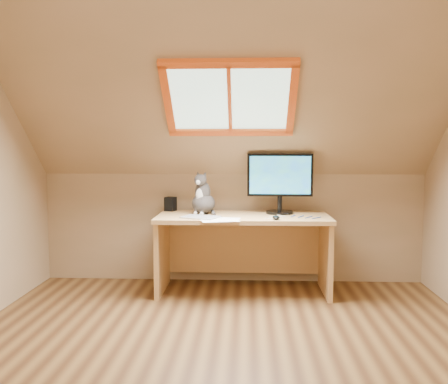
{
  "coord_description": "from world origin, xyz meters",
  "views": [
    {
      "loc": [
        0.14,
        -2.84,
        1.27
      ],
      "look_at": [
        -0.04,
        1.0,
        0.9
      ],
      "focal_mm": 40.0,
      "sensor_mm": 36.0,
      "label": 1
    }
  ],
  "objects": [
    {
      "name": "ground",
      "position": [
        0.0,
        0.0,
        0.0
      ],
      "size": [
        3.5,
        3.5,
        0.0
      ],
      "primitive_type": "plane",
      "color": "brown",
      "rests_on": "ground"
    },
    {
      "name": "room_shell",
      "position": [
        0.0,
        -0.09,
        1.43
      ],
      "size": [
        3.52,
        3.52,
        2.41
      ],
      "color": "tan",
      "rests_on": "ground"
    },
    {
      "name": "desk",
      "position": [
        0.11,
        1.44,
        0.46
      ],
      "size": [
        1.47,
        0.64,
        0.67
      ],
      "color": "tan",
      "rests_on": "ground"
    },
    {
      "name": "monitor",
      "position": [
        0.42,
        1.5,
        0.97
      ],
      "size": [
        0.57,
        0.24,
        0.52
      ],
      "color": "black",
      "rests_on": "desk"
    },
    {
      "name": "cat",
      "position": [
        -0.25,
        1.47,
        0.8
      ],
      "size": [
        0.28,
        0.3,
        0.38
      ],
      "color": "#453F3D",
      "rests_on": "desk"
    },
    {
      "name": "desk_speaker",
      "position": [
        -0.56,
        1.63,
        0.73
      ],
      "size": [
        0.11,
        0.11,
        0.13
      ],
      "primitive_type": "cube",
      "rotation": [
        0.0,
        0.0,
        -0.34
      ],
      "color": "black",
      "rests_on": "desk"
    },
    {
      "name": "graphics_tablet",
      "position": [
        -0.25,
        1.2,
        0.68
      ],
      "size": [
        0.35,
        0.3,
        0.01
      ],
      "primitive_type": "cube",
      "rotation": [
        0.0,
        0.0,
        -0.39
      ],
      "color": "#B2B2B7",
      "rests_on": "desk"
    },
    {
      "name": "mouse",
      "position": [
        0.37,
        1.14,
        0.69
      ],
      "size": [
        0.06,
        0.11,
        0.03
      ],
      "primitive_type": "ellipsoid",
      "rotation": [
        0.0,
        0.0,
        0.05
      ],
      "color": "black",
      "rests_on": "desk"
    },
    {
      "name": "papers",
      "position": [
        -0.01,
        1.12,
        0.67
      ],
      "size": [
        0.33,
        0.27,
        0.0
      ],
      "color": "white",
      "rests_on": "desk"
    },
    {
      "name": "cables",
      "position": [
        0.52,
        1.26,
        0.67
      ],
      "size": [
        0.51,
        0.26,
        0.01
      ],
      "color": "silver",
      "rests_on": "desk"
    }
  ]
}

